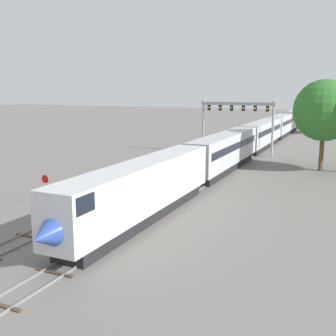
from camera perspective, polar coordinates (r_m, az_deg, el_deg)
The scene contains 7 objects.
ground_plane at distance 30.86m, azimuth -11.19°, elevation -9.20°, with size 400.00×400.00×0.00m, color slate.
track_main at distance 85.38m, azimuth 14.21°, elevation 3.57°, with size 2.60×200.00×0.16m.
track_near at distance 67.47m, azimuth 6.45°, elevation 1.96°, with size 2.60×160.00×0.16m.
passenger_train at distance 76.36m, azimuth 13.05°, elevation 4.71°, with size 3.04×114.52×4.80m.
signal_gantry at distance 67.21m, azimuth 9.61°, elevation 7.34°, with size 12.10×0.49×8.83m.
stop_sign at distance 38.84m, azimuth -16.69°, elevation -2.39°, with size 0.76×0.08×2.88m.
trackside_tree_mid at distance 56.33m, azimuth 20.96°, elevation 7.50°, with size 7.88×7.88×11.80m.
Camera 1 is at (17.21, -23.36, 10.51)m, focal length 43.76 mm.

